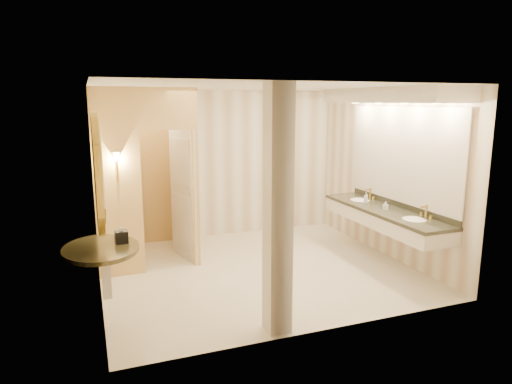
% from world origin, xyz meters
% --- Properties ---
extents(floor, '(4.50, 4.50, 0.00)m').
position_xyz_m(floor, '(0.00, 0.00, 0.00)').
color(floor, '#EEE3CE').
rests_on(floor, ground).
extents(ceiling, '(4.50, 4.50, 0.00)m').
position_xyz_m(ceiling, '(0.00, 0.00, 2.70)').
color(ceiling, white).
rests_on(ceiling, wall_back).
extents(wall_back, '(4.50, 0.02, 2.70)m').
position_xyz_m(wall_back, '(0.00, 2.00, 1.35)').
color(wall_back, silver).
rests_on(wall_back, floor).
extents(wall_front, '(4.50, 0.02, 2.70)m').
position_xyz_m(wall_front, '(0.00, -2.00, 1.35)').
color(wall_front, silver).
rests_on(wall_front, floor).
extents(wall_left, '(0.02, 4.00, 2.70)m').
position_xyz_m(wall_left, '(-2.25, 0.00, 1.35)').
color(wall_left, silver).
rests_on(wall_left, floor).
extents(wall_right, '(0.02, 4.00, 2.70)m').
position_xyz_m(wall_right, '(2.25, 0.00, 1.35)').
color(wall_right, silver).
rests_on(wall_right, floor).
extents(toilet_closet, '(1.50, 1.55, 2.70)m').
position_xyz_m(toilet_closet, '(-1.12, 0.97, 1.39)').
color(toilet_closet, '#EEC97C').
rests_on(toilet_closet, floor).
extents(wall_sconce, '(0.14, 0.14, 0.42)m').
position_xyz_m(wall_sconce, '(-1.93, 0.43, 1.73)').
color(wall_sconce, gold).
rests_on(wall_sconce, toilet_closet).
extents(vanity, '(0.75, 2.72, 2.09)m').
position_xyz_m(vanity, '(1.98, -0.40, 1.63)').
color(vanity, beige).
rests_on(vanity, floor).
extents(console_shelf, '(1.06, 1.06, 1.98)m').
position_xyz_m(console_shelf, '(-2.21, -0.84, 1.35)').
color(console_shelf, black).
rests_on(console_shelf, floor).
extents(pillar, '(0.26, 0.26, 2.70)m').
position_xyz_m(pillar, '(-0.45, -1.80, 1.35)').
color(pillar, beige).
rests_on(pillar, floor).
extents(tissue_box, '(0.15, 0.15, 0.14)m').
position_xyz_m(tissue_box, '(-1.99, -0.76, 0.95)').
color(tissue_box, black).
rests_on(tissue_box, console_shelf).
extents(toilet, '(0.53, 0.78, 0.73)m').
position_xyz_m(toilet, '(-1.95, 1.36, 0.36)').
color(toilet, white).
rests_on(toilet, floor).
extents(soap_bottle_a, '(0.07, 0.07, 0.13)m').
position_xyz_m(soap_bottle_a, '(1.91, -0.48, 0.94)').
color(soap_bottle_a, beige).
rests_on(soap_bottle_a, vanity).
extents(soap_bottle_b, '(0.11, 0.11, 0.11)m').
position_xyz_m(soap_bottle_b, '(1.95, -0.41, 0.93)').
color(soap_bottle_b, silver).
rests_on(soap_bottle_b, vanity).
extents(soap_bottle_c, '(0.10, 0.10, 0.19)m').
position_xyz_m(soap_bottle_c, '(1.87, -0.01, 0.97)').
color(soap_bottle_c, '#C6B28C').
rests_on(soap_bottle_c, vanity).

